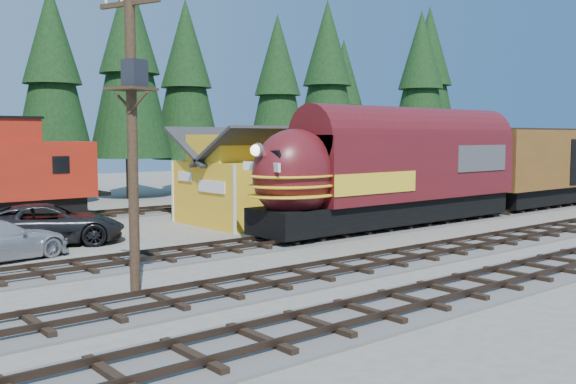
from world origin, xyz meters
TOP-DOWN VIEW (x-y plane):
  - ground at (0.00, 0.00)m, footprint 120.00×120.00m
  - track_siding at (10.00, 4.00)m, footprint 68.00×3.20m
  - track_spur at (-10.00, 18.00)m, footprint 32.00×3.20m
  - depot at (-0.00, 10.50)m, footprint 12.80×7.00m
  - conifer_backdrop at (4.05, 24.70)m, footprint 79.69×23.39m
  - locomotive at (1.02, 4.00)m, footprint 17.51×3.48m
  - boxcar at (17.97, 4.00)m, footprint 15.32×3.28m
  - utility_pole at (-15.13, -0.50)m, footprint 1.45×2.15m
  - pickup_truck_a at (-14.03, 10.29)m, footprint 7.14×5.04m

SIDE VIEW (x-z plane):
  - ground at x=0.00m, z-range 0.00..0.00m
  - track_siding at x=10.00m, z-range -0.11..0.22m
  - track_spur at x=-10.00m, z-range -0.11..0.22m
  - pickup_truck_a at x=-14.03m, z-range 0.00..1.81m
  - locomotive at x=1.02m, z-range 0.37..5.13m
  - boxcar at x=17.97m, z-range 0.46..5.27m
  - depot at x=0.00m, z-range 0.31..5.61m
  - utility_pole at x=-15.13m, z-range 0.65..9.85m
  - conifer_backdrop at x=4.05m, z-range 1.80..18.46m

